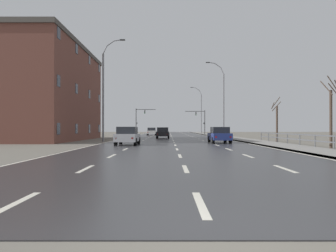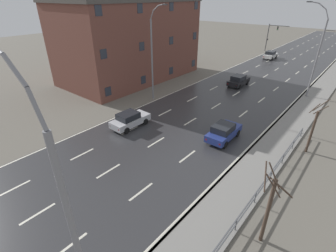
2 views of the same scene
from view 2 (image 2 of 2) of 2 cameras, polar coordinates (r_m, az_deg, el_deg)
name	(u,v)px [view 2 (image 2 of 2)]	position (r m, az deg, el deg)	size (l,w,h in m)	color
ground_plane	(259,80)	(42.31, 20.35, 9.90)	(160.00, 160.00, 0.12)	#666056
road_asphalt_strip	(284,65)	(53.42, 25.14, 12.62)	(14.00, 120.00, 0.03)	#303033
sidewalk_right	(334,73)	(52.01, 34.02, 10.18)	(3.00, 120.00, 0.12)	gray
guardrail	(236,222)	(15.19, 15.48, -20.66)	(0.07, 27.29, 1.00)	#515459
street_lamp_foreground	(72,234)	(8.90, -21.37, -22.24)	(2.77, 0.24, 10.87)	slate
street_lamp_midground	(316,54)	(36.09, 31.05, 14.01)	(2.73, 0.24, 11.27)	slate
street_lamp_left_bank	(153,56)	(30.66, -3.53, 15.83)	(2.46, 0.24, 11.08)	slate
traffic_signal_left	(271,34)	(65.48, 22.73, 19.03)	(4.52, 0.36, 5.98)	#38383A
car_mid_centre	(130,119)	(25.10, -8.79, 1.50)	(1.91, 4.14, 1.57)	#B7B7BC
car_near_left	(270,55)	(57.71, 22.57, 14.92)	(1.84, 4.10, 1.57)	silver
car_near_right	(224,132)	(23.16, 12.72, -1.28)	(1.90, 4.13, 1.57)	navy
car_far_left	(238,80)	(38.13, 15.96, 10.07)	(1.88, 4.12, 1.57)	black
brick_building	(130,40)	(40.27, -8.79, 18.99)	(11.48, 21.21, 11.52)	brown
bare_tree_near	(269,207)	(13.91, 22.23, -16.98)	(1.58, 1.18, 5.23)	#423328
bare_tree_mid	(313,130)	(23.40, 30.38, -0.72)	(1.17, 0.77, 4.82)	#423328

